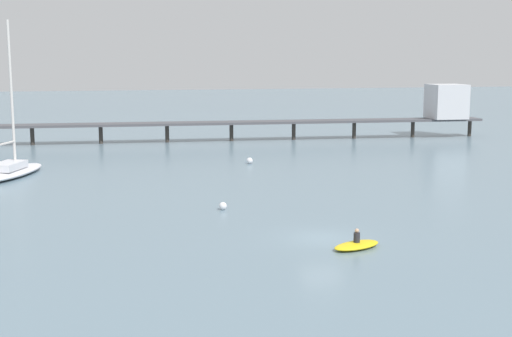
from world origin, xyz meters
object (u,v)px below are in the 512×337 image
Objects in this scene: sailboat_white at (12,169)px; mooring_buoy_mid at (223,206)px; dinghy_yellow at (357,245)px; pier at (339,111)px; mooring_buoy_near at (250,161)px.

sailboat_white reaches higher than mooring_buoy_mid.
dinghy_yellow is 12.78m from mooring_buoy_mid.
pier is 25.17m from mooring_buoy_near.
dinghy_yellow is at bearing -64.39° from mooring_buoy_mid.
mooring_buoy_near is at bearing 72.53° from mooring_buoy_mid.
mooring_buoy_mid is at bearing -107.47° from mooring_buoy_near.
dinghy_yellow is (21.56, -29.46, -0.51)m from sailboat_white.
sailboat_white is 25.31× the size of mooring_buoy_mid.
dinghy_yellow is at bearing -91.70° from mooring_buoy_near.
sailboat_white reaches higher than pier.
sailboat_white is 4.11× the size of dinghy_yellow.
dinghy_yellow is (-17.23, -51.02, -3.47)m from pier.
sailboat_white is at bearing 126.20° from dinghy_yellow.
sailboat_white reaches higher than mooring_buoy_near.
pier is at bearing 60.05° from mooring_buoy_mid.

